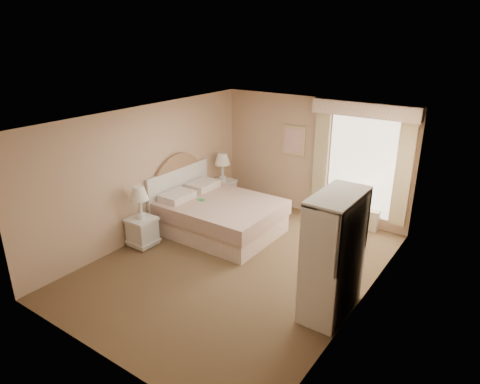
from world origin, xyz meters
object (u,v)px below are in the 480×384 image
Objects in this scene: bed at (215,214)px; round_table at (346,212)px; nightstand_far at (223,186)px; cafe_chair at (346,210)px; armoire at (333,265)px; nightstand_near at (142,224)px.

bed reaches higher than round_table.
nightstand_far is 1.23× the size of cafe_chair.
round_table is 0.41× the size of armoire.
nightstand_far reaches higher than round_table.
round_table is (2.90, 0.10, 0.03)m from nightstand_far.
nightstand_near is at bearing -90.00° from nightstand_far.
armoire is at bearing 2.37° from nightstand_near.
nightstand_near is 0.96× the size of nightstand_far.
bed is 3.15m from armoire.
nightstand_far is 2.90m from round_table.
nightstand_near is 3.83m from cafe_chair.
bed is at bearing -58.93° from nightstand_far.
nightstand_near reaches higher than cafe_chair.
bed is 1.41m from nightstand_far.
nightstand_near is 3.87m from round_table.
cafe_chair is at bearing 0.39° from nightstand_far.
nightstand_far is 0.67× the size of armoire.
cafe_chair is at bearing 40.36° from nightstand_near.
nightstand_near is at bearing -120.01° from bed.
armoire is (0.75, -2.41, 0.26)m from round_table.
nightstand_far is (-0.00, 2.46, 0.02)m from nightstand_near.
bed is 2.30× the size of cafe_chair.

